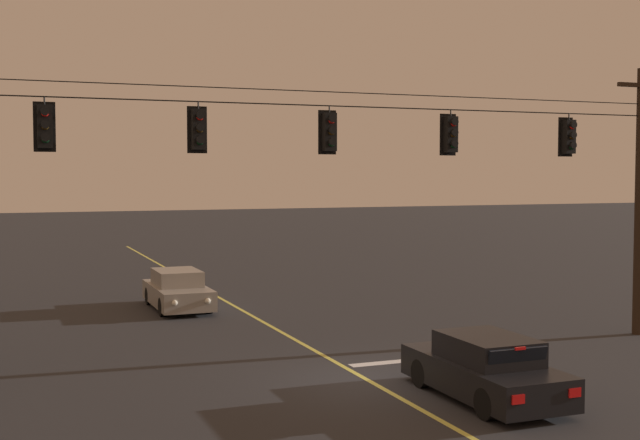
{
  "coord_description": "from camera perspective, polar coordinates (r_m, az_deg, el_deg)",
  "views": [
    {
      "loc": [
        -8.02,
        -17.29,
        4.84
      ],
      "look_at": [
        0.0,
        3.1,
        3.6
      ],
      "focal_mm": 46.38,
      "sensor_mm": 36.0,
      "label": 1
    }
  ],
  "objects": [
    {
      "name": "traffic_light_leftmost",
      "position": [
        19.43,
        -18.46,
        6.16
      ],
      "size": [
        0.48,
        0.41,
        1.22
      ],
      "color": "black"
    },
    {
      "name": "lane_centre_stripe",
      "position": [
        27.06,
        -3.91,
        -7.05
      ],
      "size": [
        0.14,
        60.0,
        0.01
      ],
      "primitive_type": "cube",
      "color": "#D1C64C",
      "rests_on": "ground"
    },
    {
      "name": "traffic_light_centre",
      "position": [
        20.94,
        0.66,
        6.1
      ],
      "size": [
        0.48,
        0.41,
        1.22
      ],
      "color": "black"
    },
    {
      "name": "car_waiting_near_lane",
      "position": [
        18.29,
        11.32,
        -10.06
      ],
      "size": [
        1.8,
        4.33,
        1.39
      ],
      "color": "black",
      "rests_on": "ground"
    },
    {
      "name": "ground_plane",
      "position": [
        19.67,
        3.37,
        -11.0
      ],
      "size": [
        180.0,
        180.0,
        0.0
      ],
      "primitive_type": "plane",
      "color": "#28282B"
    },
    {
      "name": "stop_bar_paint",
      "position": [
        21.79,
        6.29,
        -9.59
      ],
      "size": [
        3.4,
        0.36,
        0.01
      ],
      "primitive_type": "cube",
      "color": "silver",
      "rests_on": "ground"
    },
    {
      "name": "signal_span_assembly",
      "position": [
        21.0,
        1.0,
        1.31
      ],
      "size": [
        21.55,
        0.32,
        7.94
      ],
      "color": "#2D2116",
      "rests_on": "ground"
    },
    {
      "name": "traffic_light_right_inner",
      "position": [
        22.5,
        9.02,
        5.87
      ],
      "size": [
        0.48,
        0.41,
        1.22
      ],
      "color": "black"
    },
    {
      "name": "traffic_light_rightmost",
      "position": [
        24.68,
        16.8,
        5.53
      ],
      "size": [
        0.48,
        0.41,
        1.22
      ],
      "color": "black"
    },
    {
      "name": "car_oncoming_lead",
      "position": [
        29.98,
        -9.79,
        -4.84
      ],
      "size": [
        1.8,
        4.42,
        1.39
      ],
      "color": "gray",
      "rests_on": "ground"
    },
    {
      "name": "traffic_light_left_inner",
      "position": [
        19.92,
        -8.38,
        6.22
      ],
      "size": [
        0.48,
        0.41,
        1.22
      ],
      "color": "black"
    }
  ]
}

